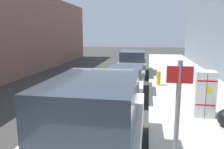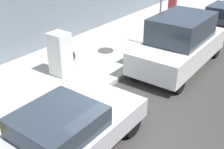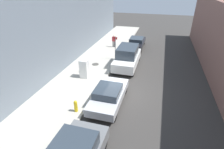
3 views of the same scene
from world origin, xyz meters
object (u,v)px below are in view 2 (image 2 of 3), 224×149
at_px(parked_sedan_silver, 65,133).
at_px(parked_van_white, 180,43).
at_px(street_sign_post, 160,16).
at_px(pedestrian_walking_far, 172,7).
at_px(discarded_refrigerator, 60,54).
at_px(trash_bag, 68,56).

relative_size(parked_sedan_silver, parked_van_white, 0.89).
relative_size(street_sign_post, pedestrian_walking_far, 1.63).
bearing_deg(parked_van_white, discarded_refrigerator, -131.18).
bearing_deg(trash_bag, parked_van_white, 36.26).
xyz_separation_m(discarded_refrigerator, parked_sedan_silver, (3.08, -2.88, -0.25)).
bearing_deg(parked_sedan_silver, street_sign_post, 101.62).
relative_size(pedestrian_walking_far, parked_van_white, 0.31).
bearing_deg(parked_van_white, street_sign_post, 142.77).
xyz_separation_m(discarded_refrigerator, street_sign_post, (1.52, 4.70, 0.61)).
bearing_deg(pedestrian_walking_far, parked_sedan_silver, -6.11).
xyz_separation_m(discarded_refrigerator, trash_bag, (-0.51, 0.89, -0.52)).
bearing_deg(discarded_refrigerator, pedestrian_walking_far, 88.08).
distance_m(parked_sedan_silver, parked_van_white, 6.41).
height_order(street_sign_post, parked_sedan_silver, street_sign_post).
distance_m(discarded_refrigerator, trash_bag, 1.15).
distance_m(street_sign_post, pedestrian_walking_far, 4.13).
xyz_separation_m(pedestrian_walking_far, parked_van_white, (2.79, -5.10, -0.00)).
bearing_deg(street_sign_post, pedestrian_walking_far, 107.47).
bearing_deg(street_sign_post, discarded_refrigerator, -107.90).
bearing_deg(pedestrian_walking_far, discarded_refrigerator, -21.67).
bearing_deg(discarded_refrigerator, trash_bag, 120.05).
height_order(trash_bag, pedestrian_walking_far, pedestrian_walking_far).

